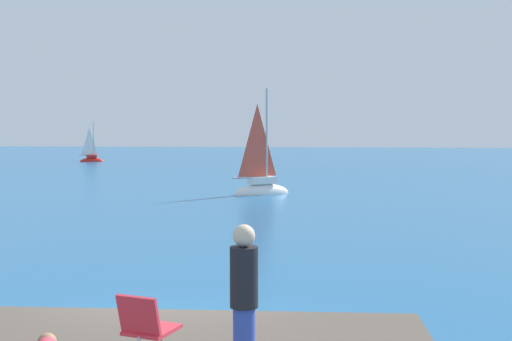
{
  "coord_description": "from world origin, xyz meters",
  "views": [
    {
      "loc": [
        2.19,
        -10.57,
        3.56
      ],
      "look_at": [
        0.11,
        17.31,
        1.49
      ],
      "focal_mm": 47.46,
      "sensor_mm": 36.0,
      "label": 1
    }
  ],
  "objects_px": {
    "person_standing": "(244,301)",
    "beach_chair": "(146,324)",
    "sailboat_near": "(261,188)",
    "sailboat_far": "(92,159)"
  },
  "relations": [
    {
      "from": "sailboat_near",
      "to": "person_standing",
      "type": "relative_size",
      "value": 3.46
    },
    {
      "from": "sailboat_far",
      "to": "person_standing",
      "type": "relative_size",
      "value": 2.36
    },
    {
      "from": "person_standing",
      "to": "beach_chair",
      "type": "distance_m",
      "value": 1.29
    },
    {
      "from": "sailboat_near",
      "to": "sailboat_far",
      "type": "bearing_deg",
      "value": 91.76
    },
    {
      "from": "person_standing",
      "to": "beach_chair",
      "type": "bearing_deg",
      "value": -41.01
    },
    {
      "from": "sailboat_near",
      "to": "beach_chair",
      "type": "relative_size",
      "value": 7.03
    },
    {
      "from": "sailboat_far",
      "to": "beach_chair",
      "type": "height_order",
      "value": "sailboat_far"
    },
    {
      "from": "sailboat_near",
      "to": "sailboat_far",
      "type": "xyz_separation_m",
      "value": [
        -16.46,
        24.84,
        -0.1
      ]
    },
    {
      "from": "sailboat_far",
      "to": "person_standing",
      "type": "xyz_separation_m",
      "value": [
        18.03,
        -50.88,
        1.58
      ]
    },
    {
      "from": "person_standing",
      "to": "beach_chair",
      "type": "relative_size",
      "value": 2.03
    }
  ]
}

